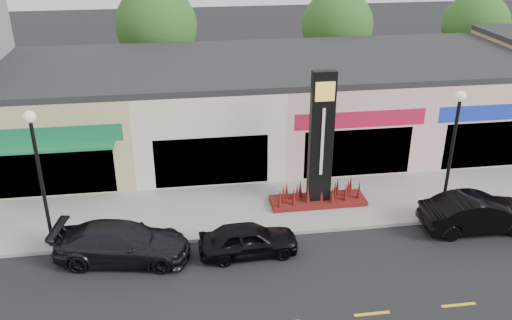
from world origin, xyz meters
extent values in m
plane|color=black|center=(0.00, 0.00, 0.00)|extent=(120.00, 120.00, 0.00)
cube|color=gray|center=(0.00, 4.35, 0.07)|extent=(52.00, 4.30, 0.15)
cube|color=gray|center=(0.00, 2.10, 0.07)|extent=(52.00, 0.20, 0.15)
cube|color=#CBBA81|center=(-8.50, 11.50, 2.25)|extent=(7.00, 10.00, 4.50)
cube|color=#262628|center=(-8.50, 11.50, 4.65)|extent=(7.00, 10.00, 0.30)
cube|color=black|center=(-8.50, 6.55, 1.40)|extent=(5.25, 0.10, 2.40)
cube|color=#187046|center=(-8.50, 6.55, 3.10)|extent=(6.30, 0.12, 0.80)
cube|color=#187046|center=(-8.50, 6.10, 2.70)|extent=(5.60, 0.90, 0.12)
cube|color=beige|center=(-1.50, 11.50, 2.25)|extent=(7.00, 10.00, 4.50)
cube|color=#262628|center=(-1.50, 11.50, 4.65)|extent=(7.00, 10.00, 0.30)
cube|color=black|center=(-1.50, 6.55, 1.40)|extent=(5.25, 0.10, 2.40)
cube|color=silver|center=(-1.50, 6.55, 3.10)|extent=(6.30, 0.12, 0.80)
cube|color=#D0A19E|center=(5.50, 11.50, 2.25)|extent=(7.00, 10.00, 4.50)
cube|color=#262628|center=(5.50, 11.50, 4.65)|extent=(7.00, 10.00, 0.30)
cube|color=black|center=(5.50, 6.55, 1.40)|extent=(5.25, 0.10, 2.40)
cube|color=#C1193B|center=(5.50, 6.55, 3.10)|extent=(6.30, 0.12, 0.80)
cube|color=#D0A19E|center=(12.50, 11.50, 2.25)|extent=(7.00, 10.00, 4.50)
cube|color=#262628|center=(12.50, 11.50, 4.65)|extent=(7.00, 10.00, 0.30)
cube|color=black|center=(12.50, 6.55, 1.40)|extent=(5.25, 0.10, 2.40)
cube|color=#1D37CC|center=(12.50, 6.55, 3.10)|extent=(6.30, 0.12, 0.80)
cylinder|color=#382619|center=(-4.00, 19.50, 1.57)|extent=(0.36, 0.36, 3.15)
sphere|color=#1F4C17|center=(-4.00, 19.50, 5.23)|extent=(5.20, 5.20, 5.20)
cylinder|color=#382619|center=(8.00, 19.50, 1.49)|extent=(0.36, 0.36, 2.97)
sphere|color=#1F4C17|center=(8.00, 19.50, 4.89)|extent=(4.80, 4.80, 4.80)
cylinder|color=#382619|center=(18.00, 19.50, 1.40)|extent=(0.36, 0.36, 2.80)
sphere|color=#1F4C17|center=(18.00, 19.50, 4.64)|extent=(4.60, 4.60, 4.60)
cylinder|color=black|center=(-8.00, 2.50, 0.30)|extent=(0.32, 0.32, 0.30)
cylinder|color=black|center=(-8.00, 2.50, 2.80)|extent=(0.14, 0.14, 5.00)
sphere|color=silver|center=(-8.00, 2.50, 5.40)|extent=(0.44, 0.44, 0.44)
cylinder|color=black|center=(8.00, 2.50, 0.30)|extent=(0.32, 0.32, 0.30)
cylinder|color=black|center=(8.00, 2.50, 2.80)|extent=(0.14, 0.14, 5.00)
sphere|color=silver|center=(8.00, 2.50, 5.40)|extent=(0.44, 0.44, 0.44)
cube|color=#560E12|center=(3.00, 4.20, 0.25)|extent=(4.20, 1.30, 0.20)
cube|color=black|center=(3.00, 4.20, 3.15)|extent=(1.00, 0.40, 6.00)
cube|color=yellow|center=(3.00, 3.98, 5.35)|extent=(0.80, 0.05, 0.80)
cube|color=silver|center=(3.00, 3.98, 3.15)|extent=(0.12, 0.04, 3.00)
imported|color=black|center=(-5.21, 1.28, 0.73)|extent=(2.82, 5.26, 1.45)
imported|color=black|center=(-0.53, 0.95, 0.64)|extent=(1.66, 3.81, 1.28)
imported|color=black|center=(8.94, 1.35, 0.76)|extent=(1.68, 4.62, 1.51)
camera|label=1|loc=(-2.75, -16.20, 11.92)|focal=38.00mm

